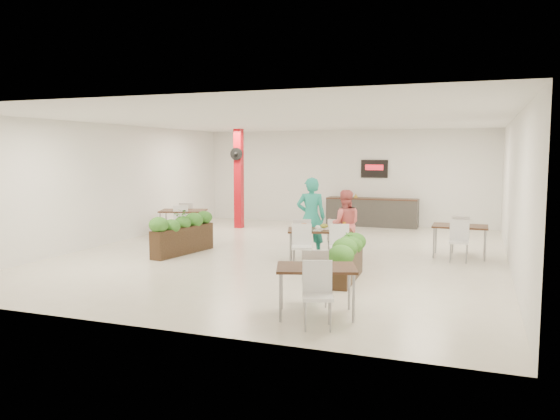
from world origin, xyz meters
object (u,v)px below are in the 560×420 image
Objects in this scene: main_table at (319,235)px; side_table_a at (183,214)px; planter_right at (348,256)px; diner_woman at (344,224)px; planter_left at (183,232)px; side_table_c at (316,275)px; side_table_b at (460,230)px; diner_man at (311,217)px; red_column at (239,177)px; service_counter at (372,212)px.

side_table_a is (-4.91, 2.55, 0.00)m from main_table.
diner_woman is at bearing 105.43° from planter_right.
planter_left reaches higher than side_table_c.
side_table_b is at bearing 31.63° from main_table.
main_table is 1.15× the size of side_table_a.
red_column is at bearing -65.01° from diner_man.
planter_left is 1.15× the size of planter_right.
diner_woman is 5.65m from side_table_a.
diner_man is 4.71m from side_table_c.
diner_man reaches higher than planter_left.
side_table_a is at bearing -141.18° from service_counter.
diner_man is 1.12× the size of side_table_c.
planter_left is at bearing -82.16° from red_column.
red_column is 4.86m from planter_left.
side_table_c is at bearing -108.59° from side_table_b.
side_table_c is at bearing -74.63° from main_table.
side_table_a is at bearing -37.39° from diner_woman.
side_table_a is at bearing -40.53° from diner_man.
red_column is 1.92× the size of side_table_a.
red_column is at bearing 157.55° from side_table_b.
planter_left is 1.23× the size of side_table_c.
red_column is at bearing 129.76° from planter_right.
main_table is 3.96m from side_table_c.
side_table_b is at bearing -57.89° from service_counter.
diner_woman is at bearing -155.98° from side_table_b.
main_table is at bearing -89.60° from service_counter.
diner_man is 3.12m from planter_left.
side_table_a is (-0.87, -2.05, -1.00)m from red_column.
side_table_b and side_table_c have the same top height.
planter_left is (0.64, -4.68, -1.12)m from red_column.
service_counter is 5.84m from diner_man.
diner_woman is 0.96× the size of side_table_a.
service_counter is at bearing -103.32° from diner_woman.
planter_left is at bearing -4.05° from diner_man.
red_column reaches higher than planter_left.
main_table and side_table_c have the same top height.
red_column is 5.42m from diner_man.
main_table is 3.40m from planter_left.
diner_woman reaches higher than side_table_c.
side_table_b is (3.29, 1.13, -0.30)m from diner_man.
main_table is at bearing 1.29° from planter_left.
planter_right is (0.99, -1.44, -0.15)m from main_table.
diner_woman is 0.89× the size of planter_right.
planter_left reaches higher than planter_right.
diner_man reaches higher than side_table_c.
side_table_c is (5.96, -6.37, -0.02)m from side_table_a.
side_table_a is (-5.32, 1.90, -0.16)m from diner_woman.
side_table_b is at bearing 16.46° from planter_left.
side_table_a is 8.72m from side_table_c.
side_table_c is (1.44, -4.47, -0.31)m from diner_man.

